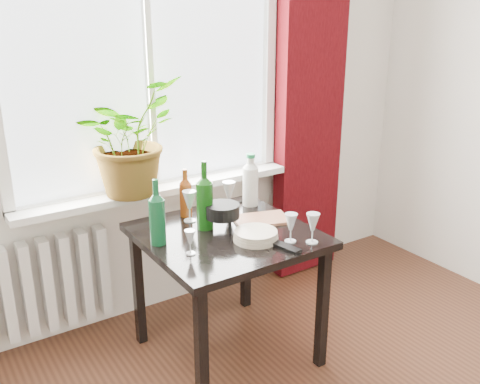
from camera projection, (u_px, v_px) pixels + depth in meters
window at (147, 54)px, 2.98m from camera, size 1.72×0.08×1.62m
windowsill at (159, 189)px, 3.18m from camera, size 1.72×0.20×0.04m
curtain at (310, 94)px, 3.58m from camera, size 0.50×0.12×2.56m
radiator at (37, 287)px, 2.97m from camera, size 0.80×0.10×0.55m
table at (227, 248)px, 2.82m from camera, size 0.85×0.85×0.74m
potted_plant at (128, 137)px, 2.95m from camera, size 0.77×0.74×0.65m
wine_bottle_left at (157, 212)px, 2.60m from camera, size 0.10×0.10×0.34m
wine_bottle_right at (205, 195)px, 2.78m from camera, size 0.09×0.09×0.38m
bottle_amber at (186, 192)px, 2.96m from camera, size 0.08×0.08×0.28m
cleaning_bottle at (250, 179)px, 3.11m from camera, size 0.10×0.10×0.32m
wineglass_front_right at (291, 228)px, 2.65m from camera, size 0.08×0.08×0.15m
wineglass_far_right at (313, 228)px, 2.64m from camera, size 0.08×0.08×0.16m
wineglass_back_center at (229, 196)px, 3.05m from camera, size 0.08×0.08×0.18m
wineglass_back_left at (189, 206)px, 2.90m from camera, size 0.08×0.08×0.18m
wineglass_front_left at (190, 242)px, 2.52m from camera, size 0.06×0.06×0.12m
plate_stack at (256, 235)px, 2.69m from camera, size 0.28×0.28×0.05m
fondue_pot at (223, 217)px, 2.80m from camera, size 0.26×0.25×0.14m
tv_remote at (285, 247)px, 2.60m from camera, size 0.08×0.18×0.02m
cutting_board at (261, 219)px, 2.93m from camera, size 0.34×0.27×0.02m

